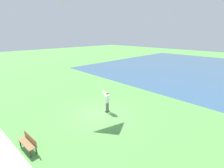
{
  "coord_description": "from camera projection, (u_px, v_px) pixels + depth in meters",
  "views": [
    {
      "loc": [
        7.19,
        8.78,
        6.24
      ],
      "look_at": [
        -0.34,
        1.09,
        2.74
      ],
      "focal_mm": 24.78,
      "sensor_mm": 36.0,
      "label": 1
    }
  ],
  "objects": [
    {
      "name": "person_kite_flyer",
      "position": [
        107.0,
        100.0,
        12.7
      ],
      "size": [
        0.5,
        0.63,
        1.83
      ],
      "color": "#232328",
      "rests_on": "ground"
    },
    {
      "name": "park_bench_near_walkway",
      "position": [
        28.0,
        142.0,
        8.62
      ],
      "size": [
        0.57,
        1.53,
        0.88
      ],
      "color": "olive",
      "rests_on": "ground"
    },
    {
      "name": "ground_plane",
      "position": [
        100.0,
        114.0,
        12.67
      ],
      "size": [
        120.0,
        120.0,
        0.0
      ],
      "primitive_type": "plane",
      "color": "#569947"
    }
  ]
}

